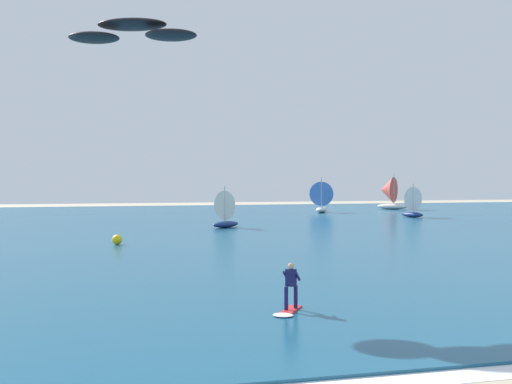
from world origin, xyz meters
The scene contains 9 objects.
ocean centered at (0.00, 50.91, 0.05)m, with size 160.00×90.00×0.10m, color navy.
shoreline_foam centered at (-0.25, 6.11, 0.01)m, with size 108.40×2.30×0.01m, color white.
kitesurfer centered at (1.00, 12.62, 0.70)m, with size 1.54×1.95×1.67m.
kite centered at (-4.08, 19.62, 11.15)m, with size 6.05×3.83×0.88m.
sailboat_far_left centered at (23.34, 70.72, 2.26)m, with size 3.85×4.25×4.72m.
sailboat_anchored_offshore centered at (5.84, 48.40, 1.90)m, with size 3.53×3.31×3.92m.
sailboat_leading centered at (29.91, 58.32, 1.98)m, with size 3.20×3.64×4.10m.
sailboat_center_horizon centered at (35.69, 75.73, 2.61)m, with size 4.84×4.82×5.47m.
marker_buoy centered at (-4.64, 35.53, 0.45)m, with size 0.71×0.71×0.71m, color yellow.
Camera 1 is at (-4.97, -7.12, 4.72)m, focal length 41.83 mm.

